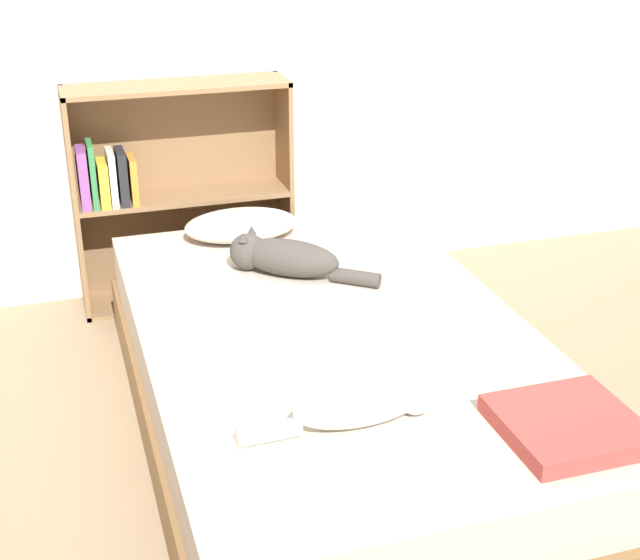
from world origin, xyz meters
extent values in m
plane|color=#997F60|center=(0.00, 0.00, 0.00)|extent=(8.00, 8.00, 0.00)
cube|color=silver|center=(0.00, 1.41, 1.25)|extent=(8.00, 0.06, 2.50)
cube|color=brown|center=(0.00, 0.00, 0.11)|extent=(1.27, 2.09, 0.23)
cube|color=#C1B2A3|center=(0.00, 0.00, 0.32)|extent=(1.23, 2.03, 0.19)
ellipsoid|color=beige|center=(-0.11, 0.86, 0.47)|extent=(0.46, 0.30, 0.11)
ellipsoid|color=white|center=(-0.11, -0.55, 0.48)|extent=(0.38, 0.15, 0.13)
sphere|color=white|center=(0.05, -0.54, 0.47)|extent=(0.12, 0.12, 0.12)
cone|color=white|center=(0.05, -0.51, 0.54)|extent=(0.04, 0.04, 0.03)
cone|color=white|center=(0.05, -0.58, 0.54)|extent=(0.04, 0.04, 0.03)
cylinder|color=white|center=(-0.36, -0.55, 0.44)|extent=(0.17, 0.06, 0.05)
ellipsoid|color=#47423D|center=(-0.03, 0.45, 0.48)|extent=(0.40, 0.35, 0.13)
sphere|color=#47423D|center=(-0.16, 0.55, 0.48)|extent=(0.14, 0.14, 0.14)
cone|color=#47423D|center=(-0.18, 0.52, 0.56)|extent=(0.04, 0.04, 0.03)
cone|color=#47423D|center=(-0.13, 0.58, 0.56)|extent=(0.04, 0.04, 0.03)
cylinder|color=#47423D|center=(0.18, 0.29, 0.44)|extent=(0.17, 0.15, 0.05)
cube|color=#8E6B47|center=(-0.74, 1.24, 0.49)|extent=(0.02, 0.26, 0.97)
cube|color=#8E6B47|center=(0.18, 1.24, 0.49)|extent=(0.02, 0.26, 0.97)
cube|color=#8E6B47|center=(-0.28, 1.24, 0.01)|extent=(0.93, 0.26, 0.02)
cube|color=#8E6B47|center=(-0.28, 1.24, 0.96)|extent=(0.93, 0.26, 0.02)
cube|color=#8E6B47|center=(-0.28, 1.24, 0.49)|extent=(0.89, 0.26, 0.02)
cube|color=#8E6B47|center=(-0.28, 1.36, 0.49)|extent=(0.93, 0.02, 0.97)
cube|color=#8C4C99|center=(-0.69, 1.20, 0.62)|extent=(0.04, 0.16, 0.25)
cube|color=#337F47|center=(-0.66, 1.20, 0.63)|extent=(0.02, 0.16, 0.27)
cube|color=gold|center=(-0.62, 1.20, 0.59)|extent=(0.04, 0.16, 0.18)
cube|color=beige|center=(-0.58, 1.20, 0.61)|extent=(0.03, 0.16, 0.23)
cube|color=#232328|center=(-0.54, 1.20, 0.61)|extent=(0.04, 0.16, 0.23)
cube|color=orange|center=(-0.49, 1.20, 0.59)|extent=(0.03, 0.16, 0.20)
cube|color=#B2423D|center=(0.39, -0.76, 0.44)|extent=(0.35, 0.34, 0.05)
camera|label=1|loc=(-0.82, -2.43, 1.75)|focal=50.00mm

